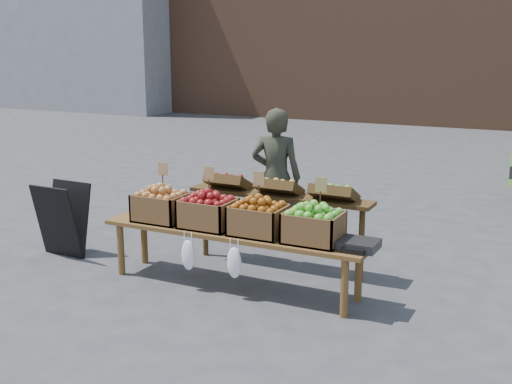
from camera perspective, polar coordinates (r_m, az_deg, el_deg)
The scene contains 11 objects.
ground at distance 6.65m, azimuth 2.26°, elevation -7.42°, with size 80.00×80.00×0.00m, color #3F3F41.
grey_building at distance 24.98m, azimuth -15.66°, elevation 15.26°, with size 8.00×3.00×7.00m, color gray.
vendor at distance 7.47m, azimuth 1.78°, elevation 1.33°, with size 0.59×0.39×1.61m, color #2B2E22.
chalkboard_sign at distance 7.46m, azimuth -16.82°, elevation -2.34°, with size 0.55×0.30×0.84m, color black, non-canonical shape.
back_table at distance 6.73m, azimuth 2.05°, elevation -2.49°, with size 2.10×0.44×1.04m, color #402B13, non-canonical shape.
display_bench at distance 6.26m, azimuth -2.05°, elevation -5.98°, with size 2.70×0.56×0.57m, color brown, non-canonical shape.
crate_golden_apples at distance 6.55m, azimuth -8.44°, elevation -1.35°, with size 0.50×0.40×0.28m, color #A3843C, non-canonical shape.
crate_russet_pears at distance 6.26m, azimuth -4.29°, elevation -1.92°, with size 0.50×0.40×0.28m, color maroon, non-canonical shape.
crate_red_apples at distance 6.01m, azimuth 0.23°, elevation -2.53°, with size 0.50×0.40×0.28m, color #8D3D0C, non-canonical shape.
crate_green_apples at distance 5.80m, azimuth 5.12°, elevation -3.16°, with size 0.50×0.40×0.28m, color #40892A, non-canonical shape.
weighing_scale at distance 5.69m, azimuth 9.10°, elevation -4.63°, with size 0.34×0.30×0.08m, color black.
Camera 1 is at (2.53, -5.69, 2.32)m, focal length 45.00 mm.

